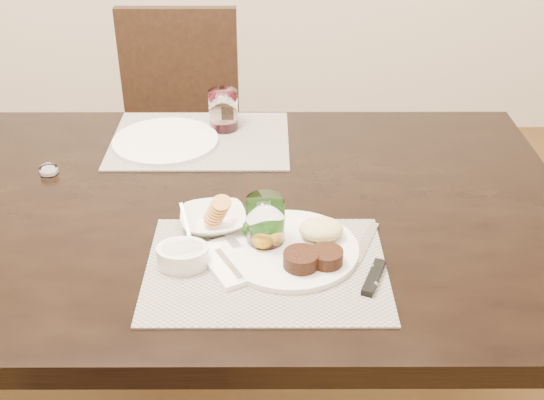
{
  "coord_description": "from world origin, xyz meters",
  "views": [
    {
      "loc": [
        0.33,
        -1.29,
        1.54
      ],
      "look_at": [
        0.33,
        -0.1,
        0.82
      ],
      "focal_mm": 45.0,
      "sensor_mm": 36.0,
      "label": 1
    }
  ],
  "objects_px": {
    "dinner_plate": "(296,246)",
    "steak_knife": "(372,268)",
    "chair_far": "(179,126)",
    "far_plate": "(166,141)",
    "wine_glass_near": "(265,225)",
    "cracker_bowl": "(213,220)"
  },
  "relations": [
    {
      "from": "dinner_plate",
      "to": "steak_knife",
      "type": "height_order",
      "value": "dinner_plate"
    },
    {
      "from": "chair_far",
      "to": "far_plate",
      "type": "xyz_separation_m",
      "value": [
        0.06,
        -0.64,
        0.26
      ]
    },
    {
      "from": "chair_far",
      "to": "wine_glass_near",
      "type": "relative_size",
      "value": 8.5
    },
    {
      "from": "dinner_plate",
      "to": "far_plate",
      "type": "distance_m",
      "value": 0.58
    },
    {
      "from": "wine_glass_near",
      "to": "chair_far",
      "type": "bearing_deg",
      "value": 106.06
    },
    {
      "from": "cracker_bowl",
      "to": "far_plate",
      "type": "distance_m",
      "value": 0.42
    },
    {
      "from": "wine_glass_near",
      "to": "cracker_bowl",
      "type": "bearing_deg",
      "value": 149.73
    },
    {
      "from": "dinner_plate",
      "to": "cracker_bowl",
      "type": "xyz_separation_m",
      "value": [
        -0.17,
        0.09,
        0.0
      ]
    },
    {
      "from": "dinner_plate",
      "to": "steak_knife",
      "type": "relative_size",
      "value": 1.1
    },
    {
      "from": "dinner_plate",
      "to": "far_plate",
      "type": "bearing_deg",
      "value": 118.4
    },
    {
      "from": "dinner_plate",
      "to": "cracker_bowl",
      "type": "relative_size",
      "value": 1.78
    },
    {
      "from": "dinner_plate",
      "to": "steak_knife",
      "type": "distance_m",
      "value": 0.15
    },
    {
      "from": "steak_knife",
      "to": "far_plate",
      "type": "relative_size",
      "value": 0.91
    },
    {
      "from": "dinner_plate",
      "to": "wine_glass_near",
      "type": "xyz_separation_m",
      "value": [
        -0.06,
        0.03,
        0.03
      ]
    },
    {
      "from": "steak_knife",
      "to": "wine_glass_near",
      "type": "bearing_deg",
      "value": 178.32
    },
    {
      "from": "cracker_bowl",
      "to": "far_plate",
      "type": "xyz_separation_m",
      "value": [
        -0.15,
        0.39,
        -0.01
      ]
    },
    {
      "from": "chair_far",
      "to": "dinner_plate",
      "type": "distance_m",
      "value": 1.22
    },
    {
      "from": "wine_glass_near",
      "to": "far_plate",
      "type": "distance_m",
      "value": 0.53
    },
    {
      "from": "cracker_bowl",
      "to": "wine_glass_near",
      "type": "height_order",
      "value": "wine_glass_near"
    },
    {
      "from": "cracker_bowl",
      "to": "steak_knife",
      "type": "bearing_deg",
      "value": -25.82
    },
    {
      "from": "steak_knife",
      "to": "far_plate",
      "type": "height_order",
      "value": "steak_knife"
    },
    {
      "from": "far_plate",
      "to": "chair_far",
      "type": "bearing_deg",
      "value": 94.96
    }
  ]
}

